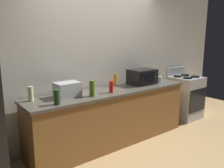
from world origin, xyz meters
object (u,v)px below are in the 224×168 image
Objects in this scene: bottle_hand_soap at (31,94)px; bottle_hot_sauce at (111,87)px; bottle_dish_soap at (115,80)px; microwave at (142,77)px; bottle_wine at (57,97)px; stove_range at (185,97)px; bottle_olive_oil at (92,88)px; toaster_oven at (67,90)px; mug_white at (160,79)px.

bottle_hot_sauce is at bearing -14.12° from bottle_hand_soap.
bottle_hot_sauce is at bearing -135.47° from bottle_dish_soap.
bottle_hot_sauce is at bearing -168.29° from microwave.
microwave reaches higher than bottle_wine.
bottle_dish_soap is 1.34m from bottle_wine.
stove_range is at bearing -2.16° from microwave.
bottle_wine is at bearing -60.47° from bottle_hand_soap.
bottle_olive_oil is at bearing -153.61° from bottle_dish_soap.
stove_range is 5.10× the size of bottle_dish_soap.
toaster_oven is 0.67m from bottle_hot_sauce.
bottle_wine is (-3.04, -0.21, 0.54)m from stove_range.
toaster_oven reaches higher than bottle_wine.
bottle_dish_soap is at bearing 8.87° from toaster_oven.
bottle_wine is 2.17m from mug_white.
stove_range is at bearing 3.40° from bottle_hot_sauce.
bottle_dish_soap is at bearing 2.13° from bottle_hand_soap.
stove_range is 3.09m from bottle_wine.
bottle_dish_soap is 0.49m from bottle_hot_sauce.
bottle_wine is at bearing -175.09° from mug_white.
bottle_wine is at bearing -161.65° from bottle_dish_soap.
bottle_hand_soap is 1.02× the size of bottle_wine.
bottle_hand_soap reaches higher than stove_range.
toaster_oven is 1.00m from bottle_dish_soap.
bottle_hot_sauce is 0.94× the size of bottle_wine.
stove_range is at bearing -2.82° from bottle_hand_soap.
microwave is 0.86m from bottle_hot_sauce.
bottle_olive_oil reaches higher than bottle_dish_soap.
bottle_wine is (-0.28, -0.27, -0.01)m from toaster_oven.
toaster_oven is (-1.48, 0.01, -0.03)m from microwave.
toaster_oven is at bearing 43.51° from bottle_wine.
microwave reaches higher than stove_range.
stove_range is 2.53m from bottle_olive_oil.
stove_range is 2.81m from toaster_oven.
bottle_hand_soap reaches higher than bottle_hot_sauce.
mug_white is (1.23, 0.10, -0.04)m from bottle_hot_sauce.
toaster_oven is at bearing -171.13° from bottle_dish_soap.
bottle_hot_sauce is (0.64, -0.19, -0.01)m from toaster_oven.
bottle_wine is at bearing -176.10° from stove_range.
bottle_dish_soap reaches higher than bottle_hand_soap.
bottle_wine is (-1.76, -0.26, -0.04)m from microwave.
bottle_hand_soap is 1.84× the size of mug_white.
bottle_wine is at bearing -136.49° from toaster_oven.
mug_white is at bearing -14.94° from bottle_dish_soap.
bottle_hot_sauce is (-0.35, -0.34, -0.01)m from bottle_dish_soap.
mug_white is at bearing -4.39° from bottle_hand_soap.
bottle_hot_sauce is at bearing -175.19° from mug_white.
bottle_hand_soap is (-0.49, 0.10, -0.01)m from toaster_oven.
bottle_hot_sauce is at bearing 0.93° from bottle_olive_oil.
mug_white is at bearing 3.96° from bottle_olive_oil.
bottle_hand_soap is at bearing 165.88° from bottle_hot_sauce.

